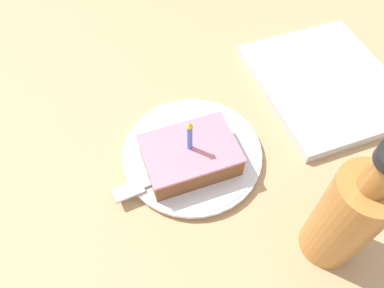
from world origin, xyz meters
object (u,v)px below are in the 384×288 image
(fork, at_px, (158,179))
(marble_board, at_px, (325,83))
(bottle, at_px, (347,216))
(cake_slice, at_px, (190,155))
(plate, at_px, (192,154))

(fork, height_order, marble_board, same)
(fork, relative_size, bottle, 0.73)
(cake_slice, relative_size, marble_board, 0.51)
(fork, bearing_deg, marble_board, 105.04)
(cake_slice, height_order, fork, cake_slice)
(cake_slice, distance_m, bottle, 0.23)
(plate, relative_size, bottle, 0.98)
(bottle, bearing_deg, cake_slice, -142.96)
(plate, bearing_deg, cake_slice, -28.55)
(fork, bearing_deg, bottle, 48.79)
(bottle, bearing_deg, plate, -147.58)
(fork, bearing_deg, cake_slice, 103.07)
(bottle, xyz_separation_m, marble_board, (-0.26, 0.16, -0.08))
(plate, distance_m, bottle, 0.25)
(cake_slice, height_order, marble_board, cake_slice)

